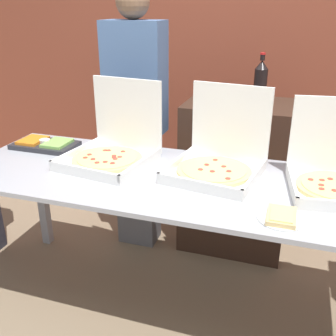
{
  "coord_description": "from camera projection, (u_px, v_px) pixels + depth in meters",
  "views": [
    {
      "loc": [
        0.59,
        -1.81,
        1.71
      ],
      "look_at": [
        0.0,
        0.0,
        0.91
      ],
      "focal_mm": 42.0,
      "sensor_mm": 36.0,
      "label": 1
    }
  ],
  "objects": [
    {
      "name": "ground_plane",
      "position": [
        168.0,
        305.0,
        2.41
      ],
      "size": [
        16.0,
        16.0,
        0.0
      ],
      "primitive_type": "plane",
      "color": "#847056"
    },
    {
      "name": "brick_wall_behind",
      "position": [
        230.0,
        43.0,
        3.36
      ],
      "size": [
        10.0,
        0.06,
        2.8
      ],
      "color": "brown",
      "rests_on": "ground_plane"
    },
    {
      "name": "buffet_table",
      "position": [
        168.0,
        193.0,
        2.12
      ],
      "size": [
        2.3,
        0.85,
        0.86
      ],
      "color": "#A8AAB2",
      "rests_on": "ground_plane"
    },
    {
      "name": "pizza_box_far_left",
      "position": [
        113.0,
        148.0,
        2.26
      ],
      "size": [
        0.51,
        0.53,
        0.45
      ],
      "rotation": [
        0.0,
        0.0,
        -0.14
      ],
      "color": "white",
      "rests_on": "buffet_table"
    },
    {
      "name": "pizza_box_far_right",
      "position": [
        218.0,
        158.0,
        2.11
      ],
      "size": [
        0.52,
        0.53,
        0.45
      ],
      "rotation": [
        0.0,
        0.0,
        -0.15
      ],
      "color": "white",
      "rests_on": "buffet_table"
    },
    {
      "name": "pizza_box_near_left",
      "position": [
        335.0,
        174.0,
        1.92
      ],
      "size": [
        0.48,
        0.49,
        0.42
      ],
      "rotation": [
        0.0,
        0.0,
        0.14
      ],
      "color": "white",
      "rests_on": "buffet_table"
    },
    {
      "name": "paper_plate_front_right",
      "position": [
        281.0,
        217.0,
        1.66
      ],
      "size": [
        0.2,
        0.2,
        0.03
      ],
      "color": "white",
      "rests_on": "buffet_table"
    },
    {
      "name": "veggie_tray",
      "position": [
        45.0,
        144.0,
        2.5
      ],
      "size": [
        0.4,
        0.22,
        0.05
      ],
      "color": "#28282D",
      "rests_on": "buffet_table"
    },
    {
      "name": "sideboard_podium",
      "position": [
        236.0,
        176.0,
        2.87
      ],
      "size": [
        0.74,
        0.53,
        1.09
      ],
      "color": "#382319",
      "rests_on": "ground_plane"
    },
    {
      "name": "soda_bottle",
      "position": [
        261.0,
        81.0,
        2.64
      ],
      "size": [
        0.09,
        0.09,
        0.32
      ],
      "color": "black",
      "rests_on": "sideboard_podium"
    },
    {
      "name": "soda_can_silver",
      "position": [
        217.0,
        93.0,
        2.66
      ],
      "size": [
        0.07,
        0.07,
        0.12
      ],
      "color": "silver",
      "rests_on": "sideboard_podium"
    },
    {
      "name": "person_guest_cap",
      "position": [
        136.0,
        120.0,
        2.73
      ],
      "size": [
        0.4,
        0.22,
        1.83
      ],
      "rotation": [
        0.0,
        0.0,
        3.14
      ],
      "color": "slate",
      "rests_on": "ground_plane"
    }
  ]
}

